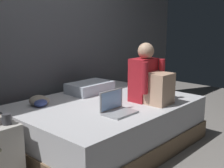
% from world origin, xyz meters
% --- Properties ---
extents(ground_plane, '(8.00, 8.00, 0.00)m').
position_xyz_m(ground_plane, '(0.00, 0.00, 0.00)').
color(ground_plane, gray).
extents(wall_back, '(5.60, 0.10, 2.70)m').
position_xyz_m(wall_back, '(0.00, 1.20, 1.35)').
color(wall_back, '#4C4F54').
rests_on(wall_back, ground_plane).
extents(bed, '(2.00, 1.50, 0.51)m').
position_xyz_m(bed, '(0.20, 0.30, 0.25)').
color(bed, '#7A6047').
rests_on(bed, ground_plane).
extents(person_sitting, '(0.39, 0.44, 0.66)m').
position_xyz_m(person_sitting, '(0.53, -0.06, 0.76)').
color(person_sitting, '#B21E28').
rests_on(person_sitting, bed).
extents(laptop, '(0.32, 0.23, 0.22)m').
position_xyz_m(laptop, '(-0.03, -0.06, 0.57)').
color(laptop, '#9EA0A5').
rests_on(laptop, bed).
extents(pillow, '(0.56, 0.36, 0.13)m').
position_xyz_m(pillow, '(0.38, 0.75, 0.58)').
color(pillow, silver).
rests_on(pillow, bed).
extents(mug, '(0.08, 0.08, 0.09)m').
position_xyz_m(mug, '(-0.97, 0.32, 0.60)').
color(mug, '#3D3D42').
rests_on(mug, nightstand).
extents(clothes_pile, '(0.22, 0.22, 0.11)m').
position_xyz_m(clothes_pile, '(-0.38, 0.72, 0.56)').
color(clothes_pile, '#3D4C8E').
rests_on(clothes_pile, bed).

